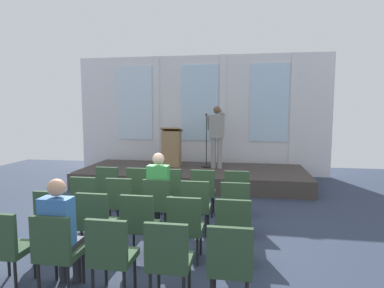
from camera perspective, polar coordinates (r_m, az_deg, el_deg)
ground_plane at (r=5.20m, az=-7.80°, el=-17.67°), size 15.13×15.13×0.00m
rear_partition at (r=10.45m, az=1.63°, el=5.31°), size 8.16×0.14×3.81m
stage_platform at (r=9.15m, az=0.10°, el=-5.74°), size 6.27×2.45×0.42m
speaker at (r=9.14m, az=4.41°, el=2.10°), size 0.50×0.69×1.76m
mic_stand at (r=9.36m, az=2.56°, el=-2.07°), size 0.28×0.28×1.55m
lectern at (r=9.52m, az=-3.65°, el=-0.62°), size 0.60×0.48×1.16m
chair_r0_c0 at (r=6.89m, az=-14.43°, el=-7.16°), size 0.46×0.44×0.94m
chair_r0_c1 at (r=6.66m, az=-9.25°, el=-7.50°), size 0.46×0.44×0.94m
chair_r0_c2 at (r=6.48m, az=-3.74°, el=-7.81°), size 0.46×0.44×0.94m
chair_r0_c3 at (r=6.37m, az=2.03°, el=-8.04°), size 0.46×0.44×0.94m
chair_r0_c4 at (r=6.33m, az=7.94°, el=-8.21°), size 0.46×0.44×0.94m
chair_r1_c0 at (r=6.03m, az=-18.20°, el=-9.18°), size 0.46×0.44×0.94m
chair_r1_c1 at (r=5.77m, az=-12.37°, el=-9.71°), size 0.46×0.44×0.94m
chair_r1_c2 at (r=5.57m, az=-6.04°, el=-10.18°), size 0.46×0.44×0.94m
audience_r1_c2 at (r=5.58m, az=-5.85°, el=-7.77°), size 0.36×0.39×1.37m
chair_r1_c3 at (r=5.44m, az=0.71°, el=-10.55°), size 0.46×0.44×0.94m
chair_r1_c4 at (r=5.38m, az=7.69°, el=-10.78°), size 0.46×0.44×0.94m
chair_r2_c0 at (r=5.22m, az=-23.25°, el=-11.78°), size 0.46×0.44×0.94m
chair_r2_c1 at (r=4.91m, az=-16.68°, el=-12.66°), size 0.46×0.44×0.94m
chair_r2_c2 at (r=4.68m, az=-9.28°, el=-13.46°), size 0.46×0.44×0.94m
chair_r2_c3 at (r=4.52m, az=-1.19°, el=-14.07°), size 0.46×0.44×0.94m
chair_r2_c4 at (r=4.46m, az=7.33°, el=-14.43°), size 0.46×0.44×0.94m
chair_r3_c0 at (r=4.48m, az=-30.22°, el=-15.14°), size 0.46×0.44×0.94m
chair_r3_c1 at (r=4.11m, az=-22.89°, el=-16.68°), size 0.46×0.44×0.94m
audience_r3_c1 at (r=4.11m, az=-22.39°, el=-13.71°), size 0.36×0.39×1.32m
chair_r3_c2 at (r=3.83m, az=-14.18°, el=-18.14°), size 0.46×0.44×0.94m
chair_r3_c3 at (r=3.64m, az=-4.16°, el=-19.32°), size 0.46×0.44×0.94m
chair_r3_c4 at (r=3.56m, az=6.76°, el=-19.96°), size 0.46×0.44×0.94m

